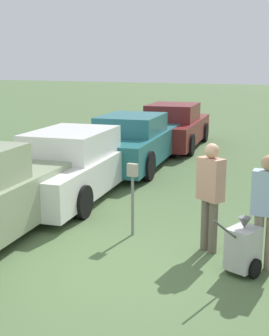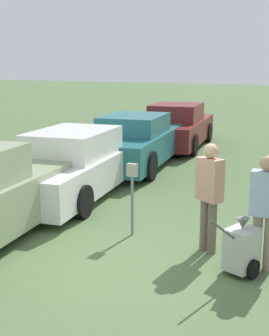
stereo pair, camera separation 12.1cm
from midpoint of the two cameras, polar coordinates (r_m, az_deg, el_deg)
name	(u,v)px [view 2 (the right image)]	position (r m, az deg, el deg)	size (l,w,h in m)	color
ground_plane	(114,270)	(6.95, -1.97, -12.33)	(120.00, 120.00, 0.00)	#4C663D
parked_car_white	(77,164)	(10.73, -6.71, 0.47)	(2.39, 5.45, 1.49)	silver
parked_car_teal	(136,142)	(13.50, 0.44, 3.20)	(2.41, 5.20, 1.50)	#23666B
parked_car_maroon	(177,127)	(16.65, 5.42, 4.97)	(2.39, 4.92, 1.54)	maroon
parking_meter	(132,185)	(7.99, 0.15, -2.14)	(0.18, 0.09, 1.27)	slate
person_worker	(209,191)	(7.36, 9.59, -2.79)	(0.47, 0.40, 1.75)	#665B4C
person_supervisor	(265,206)	(6.91, 16.11, -4.48)	(0.42, 0.23, 1.69)	gray
equipment_cart	(241,249)	(6.85, 13.38, -9.56)	(0.54, 0.99, 1.00)	#B2B2AD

